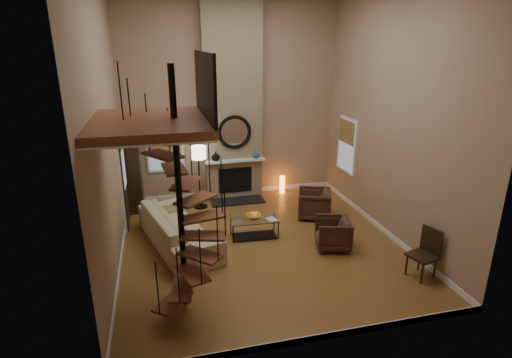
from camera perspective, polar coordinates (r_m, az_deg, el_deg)
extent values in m
cube|color=olive|center=(9.20, 0.61, -9.10)|extent=(6.00, 6.50, 0.01)
cube|color=tan|center=(11.40, -3.52, 10.98)|extent=(6.00, 0.02, 5.50)
cube|color=tan|center=(5.28, 9.59, 1.43)|extent=(6.00, 0.02, 5.50)
cube|color=tan|center=(8.07, -20.56, 6.53)|extent=(0.02, 6.50, 5.50)
cube|color=tan|center=(9.47, 18.72, 8.41)|extent=(0.02, 6.50, 5.50)
cube|color=white|center=(12.06, -3.26, -1.79)|extent=(6.00, 0.02, 0.12)
cube|color=white|center=(6.60, 8.20, -21.41)|extent=(6.00, 0.02, 0.12)
cube|color=white|center=(8.98, -18.51, -10.43)|extent=(0.02, 6.50, 0.12)
cube|color=white|center=(10.26, 17.11, -6.49)|extent=(0.02, 6.50, 0.12)
cube|color=#8D7B5C|center=(11.22, -3.34, 10.85)|extent=(1.60, 0.38, 5.50)
cube|color=black|center=(11.46, -2.62, -3.12)|extent=(1.50, 0.60, 0.04)
cube|color=black|center=(11.54, -2.94, -0.16)|extent=(0.95, 0.02, 0.72)
cube|color=white|center=(11.29, -2.92, 2.59)|extent=(1.70, 0.18, 0.06)
torus|color=black|center=(11.15, -3.04, 6.63)|extent=(0.94, 0.10, 0.94)
cylinder|color=white|center=(11.16, -3.05, 6.64)|extent=(0.80, 0.01, 0.80)
imported|color=black|center=(11.20, -5.74, 3.21)|extent=(0.24, 0.24, 0.25)
imported|color=#1C6162|center=(11.41, 0.00, 3.51)|extent=(0.20, 0.20, 0.21)
cube|color=white|center=(11.42, -12.83, 4.67)|extent=(1.02, 0.04, 1.52)
cube|color=#8C9EB2|center=(11.39, -12.82, 4.64)|extent=(0.90, 0.01, 1.40)
cube|color=#A38649|center=(11.33, -12.90, 5.65)|extent=(0.90, 0.01, 0.98)
cube|color=white|center=(11.40, 12.75, 4.65)|extent=(0.04, 1.02, 1.52)
cube|color=#8C9EB2|center=(11.38, 12.64, 4.65)|extent=(0.01, 0.90, 1.40)
cube|color=#A38649|center=(11.29, 12.71, 6.53)|extent=(0.01, 0.90, 0.63)
cube|color=white|center=(10.24, -18.34, -0.69)|extent=(0.06, 1.05, 2.16)
cube|color=black|center=(10.24, -18.13, -0.81)|extent=(0.05, 0.90, 2.05)
cube|color=#8C9EB2|center=(10.11, -18.20, 1.48)|extent=(0.01, 0.60, 0.90)
cube|color=brown|center=(6.16, -14.76, 7.70)|extent=(1.70, 2.20, 0.12)
cube|color=white|center=(6.18, -14.70, 7.02)|extent=(1.70, 2.20, 0.03)
cube|color=black|center=(6.13, -7.32, 13.11)|extent=(0.04, 2.20, 0.94)
cylinder|color=black|center=(6.49, -10.82, -2.24)|extent=(0.10, 0.10, 4.02)
cube|color=brown|center=(7.05, -11.64, -16.61)|extent=(0.71, 0.78, 0.04)
cylinder|color=black|center=(6.56, -13.78, -14.82)|extent=(0.02, 0.02, 0.94)
cube|color=brown|center=(6.85, -10.38, -15.06)|extent=(0.46, 0.77, 0.04)
cylinder|color=black|center=(6.30, -10.98, -13.32)|extent=(0.02, 0.02, 0.94)
cube|color=brown|center=(6.73, -9.01, -13.03)|extent=(0.55, 0.79, 0.04)
cylinder|color=black|center=(6.20, -7.89, -10.88)|extent=(0.02, 0.02, 0.94)
cube|color=brown|center=(6.69, -7.92, -10.60)|extent=(0.75, 0.74, 0.04)
cylinder|color=black|center=(6.27, -5.48, -7.73)|extent=(0.02, 0.02, 0.94)
cube|color=brown|center=(6.70, -7.42, -7.97)|extent=(0.79, 0.53, 0.04)
cylinder|color=black|center=(6.46, -4.43, -4.35)|extent=(0.02, 0.02, 0.94)
cube|color=brown|center=(6.75, -7.64, -5.35)|extent=(0.77, 0.48, 0.04)
cylinder|color=black|center=(6.68, -4.89, -1.14)|extent=(0.02, 0.02, 0.94)
cube|color=brown|center=(6.79, -8.53, -2.87)|extent=(0.77, 0.72, 0.04)
cylinder|color=black|center=(6.87, -6.63, 1.66)|extent=(0.02, 0.02, 0.94)
cube|color=brown|center=(6.78, -9.90, -0.61)|extent=(0.58, 0.79, 0.04)
cylinder|color=black|center=(6.97, -9.23, 4.01)|extent=(0.02, 0.02, 0.94)
cube|color=brown|center=(6.72, -11.51, 1.43)|extent=(0.41, 0.75, 0.04)
cylinder|color=black|center=(6.94, -12.23, 5.97)|extent=(0.02, 0.02, 0.94)
cube|color=brown|center=(6.58, -13.05, 3.33)|extent=(0.68, 0.79, 0.04)
cylinder|color=black|center=(6.77, -15.12, 7.68)|extent=(0.02, 0.02, 0.94)
cube|color=brown|center=(6.40, -14.23, 5.19)|extent=(0.80, 0.64, 0.04)
cylinder|color=black|center=(6.48, -17.42, 9.33)|extent=(0.02, 0.02, 0.94)
cube|color=brown|center=(6.18, -14.81, 7.15)|extent=(0.72, 0.34, 0.04)
cylinder|color=black|center=(6.12, -18.60, 11.16)|extent=(0.02, 0.02, 0.94)
cube|color=black|center=(11.17, -17.00, 0.52)|extent=(0.42, 0.89, 1.98)
imported|color=tan|center=(9.15, -11.04, -6.84)|extent=(1.78, 2.95, 0.81)
imported|color=#462B20|center=(10.48, 8.62, -3.52)|extent=(1.05, 1.04, 0.75)
imported|color=#462B20|center=(9.02, 11.28, -7.53)|extent=(0.90, 0.89, 0.67)
cube|color=silver|center=(9.28, -0.26, -5.76)|extent=(1.12, 0.61, 0.02)
cube|color=black|center=(9.47, -0.25, -8.04)|extent=(1.03, 0.52, 0.01)
cylinder|color=black|center=(9.11, -3.25, -7.82)|extent=(0.03, 0.03, 0.40)
cylinder|color=black|center=(9.28, 3.18, -7.30)|extent=(0.03, 0.03, 0.40)
cylinder|color=black|center=(9.51, -3.60, -6.65)|extent=(0.03, 0.03, 0.40)
cylinder|color=black|center=(9.67, 2.56, -6.17)|extent=(0.03, 0.03, 0.40)
imported|color=orange|center=(9.30, -0.33, -5.31)|extent=(0.37, 0.37, 0.09)
imported|color=gray|center=(9.23, 2.09, -5.78)|extent=(0.27, 0.31, 0.03)
cylinder|color=black|center=(11.19, -7.84, -3.88)|extent=(0.37, 0.37, 0.03)
cylinder|color=black|center=(10.91, -8.02, -0.07)|extent=(0.04, 0.04, 1.59)
cylinder|color=#F2E5C6|center=(10.70, -8.20, 3.73)|extent=(0.41, 0.41, 0.33)
cylinder|color=orange|center=(12.05, 3.73, -0.85)|extent=(0.15, 0.15, 0.55)
cube|color=black|center=(8.42, 22.46, -10.06)|extent=(0.58, 0.58, 0.05)
cube|color=black|center=(8.45, 23.56, -8.11)|extent=(0.16, 0.44, 0.55)
cylinder|color=black|center=(8.31, 22.44, -12.29)|extent=(0.05, 0.05, 0.45)
cylinder|color=black|center=(8.57, 23.98, -11.52)|extent=(0.05, 0.05, 0.45)
cylinder|color=black|center=(8.49, 20.54, -11.32)|extent=(0.05, 0.05, 0.45)
cylinder|color=black|center=(8.75, 22.10, -10.60)|extent=(0.05, 0.05, 0.45)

